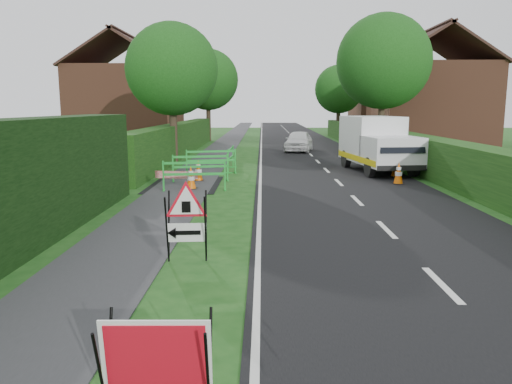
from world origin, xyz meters
name	(u,v)px	position (x,y,z in m)	size (l,w,h in m)	color
ground	(282,311)	(0.00, 0.00, 0.00)	(120.00, 120.00, 0.00)	#164614
road_surface	(296,140)	(2.50, 35.00, 0.00)	(6.00, 90.00, 0.02)	black
footpath	(229,140)	(-3.00, 35.00, 0.01)	(2.00, 90.00, 0.02)	#2D2D30
hedge_west_far	(180,155)	(-5.00, 22.00, 0.00)	(1.00, 24.00, 1.80)	#14380F
hedge_east	(413,168)	(6.50, 16.00, 0.00)	(1.20, 50.00, 1.50)	#14380F
house_west	(128,104)	(-10.00, 30.00, 2.90)	(7.50, 7.40, 7.88)	brown
house_east_a	(429,104)	(11.00, 28.00, 2.90)	(7.50, 7.40, 7.88)	brown
house_east_b	(391,105)	(12.00, 42.00, 2.90)	(7.50, 7.40, 7.88)	brown
tree_nw	(172,69)	(-4.60, 18.00, 4.48)	(4.40, 4.40, 6.70)	#2D2116
tree_ne	(383,62)	(6.40, 22.00, 5.17)	(5.20, 5.20, 7.79)	#2D2116
tree_fw	(208,80)	(-4.60, 34.00, 4.83)	(4.80, 4.80, 7.24)	#2D2116
tree_fe	(339,89)	(6.40, 38.00, 4.22)	(4.20, 4.20, 6.33)	#2D2116
red_rect_sign	(156,357)	(-1.24, -2.18, 0.49)	(1.01, 0.61, 0.84)	black
triangle_sign	(184,216)	(-1.64, 2.10, 0.85)	(0.90, 0.90, 1.23)	black
works_van	(377,143)	(4.57, 14.82, 1.23)	(2.62, 5.29, 2.31)	silver
traffic_cone_0	(399,173)	(4.57, 11.23, 0.39)	(0.38, 0.38, 0.79)	black
traffic_cone_1	(396,167)	(4.96, 13.11, 0.39)	(0.38, 0.38, 0.79)	black
traffic_cone_2	(372,160)	(4.59, 15.70, 0.39)	(0.38, 0.38, 0.79)	black
traffic_cone_3	(191,178)	(-2.65, 10.04, 0.39)	(0.38, 0.38, 0.79)	black
traffic_cone_4	(198,171)	(-2.64, 11.91, 0.39)	(0.38, 0.38, 0.79)	black
ped_barrier_0	(194,172)	(-2.50, 9.76, 0.63)	(2.09, 0.61, 1.00)	green
ped_barrier_1	(200,164)	(-2.55, 11.83, 0.63)	(2.09, 0.75, 1.00)	green
ped_barrier_2	(211,158)	(-2.37, 13.97, 0.63)	(2.09, 0.79, 1.00)	green
ped_barrier_3	(231,156)	(-1.64, 15.13, 0.63)	(0.44, 2.07, 1.00)	green
redwhite_plank	(177,188)	(-3.18, 10.29, 0.00)	(1.50, 0.04, 0.25)	red
hatchback_car	(299,141)	(1.98, 24.55, 0.64)	(1.51, 3.75, 1.28)	white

